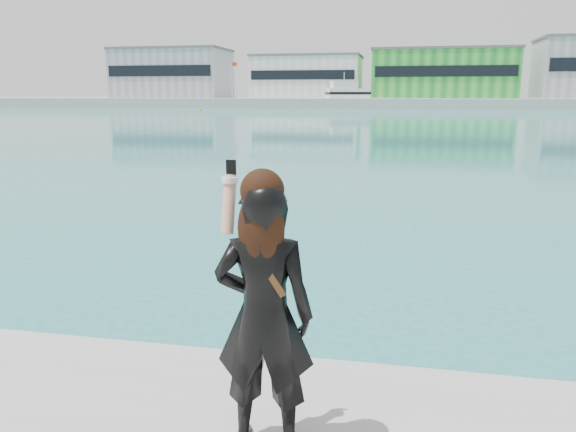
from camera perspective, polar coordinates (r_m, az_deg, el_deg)
name	(u,v)px	position (r m, az deg, el deg)	size (l,w,h in m)	color
far_quay	(404,102)	(133.13, 11.70, 11.23)	(320.00, 40.00, 2.00)	#9E9E99
warehouse_grey_left	(173,73)	(142.26, -11.63, 14.01)	(26.52, 16.36, 11.50)	gray
warehouse_white	(308,77)	(132.99, 2.00, 13.95)	(24.48, 15.35, 9.50)	silver
warehouse_green	(442,74)	(131.42, 15.41, 13.77)	(30.60, 16.36, 10.50)	#228831
flagpole_left	(232,77)	(129.84, -5.67, 13.84)	(1.28, 0.16, 8.00)	silver
flagpole_right	(516,76)	(126.12, 22.16, 13.07)	(1.28, 0.16, 8.00)	silver
motor_yacht	(350,98)	(119.88, 6.29, 11.82)	(16.13, 9.92, 7.30)	white
buoy_far	(200,111)	(103.05, -8.91, 10.54)	(0.50, 0.50, 0.50)	yellow
woman	(264,308)	(3.30, -2.48, -9.35)	(0.61, 0.42, 1.70)	black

